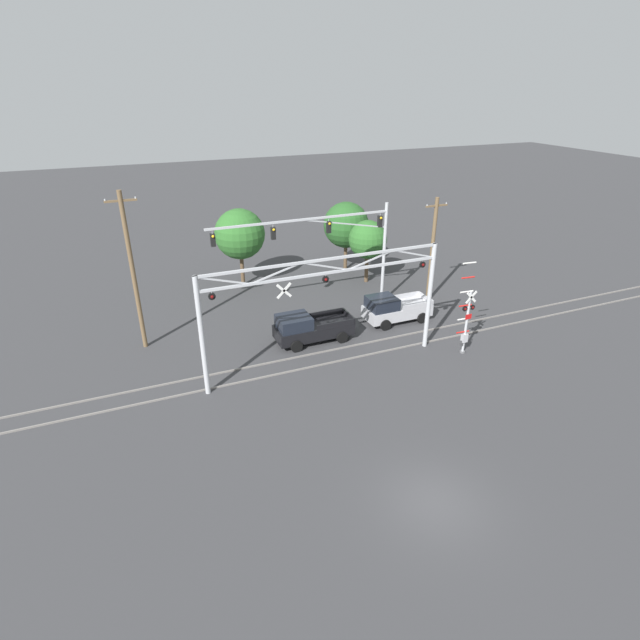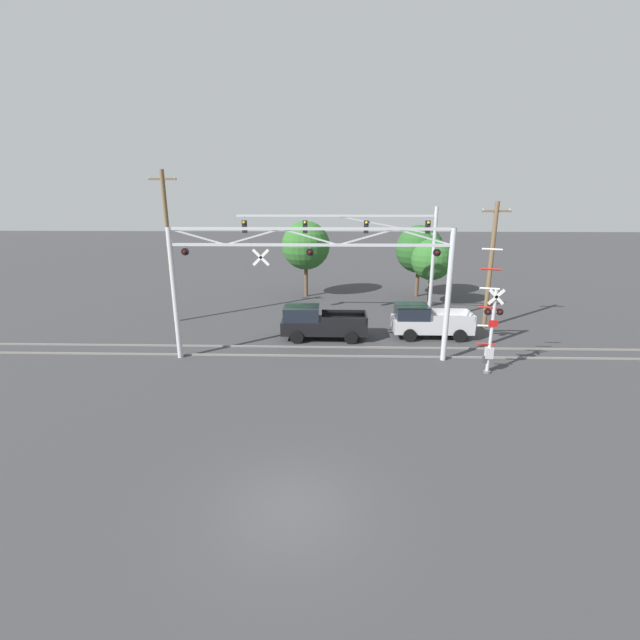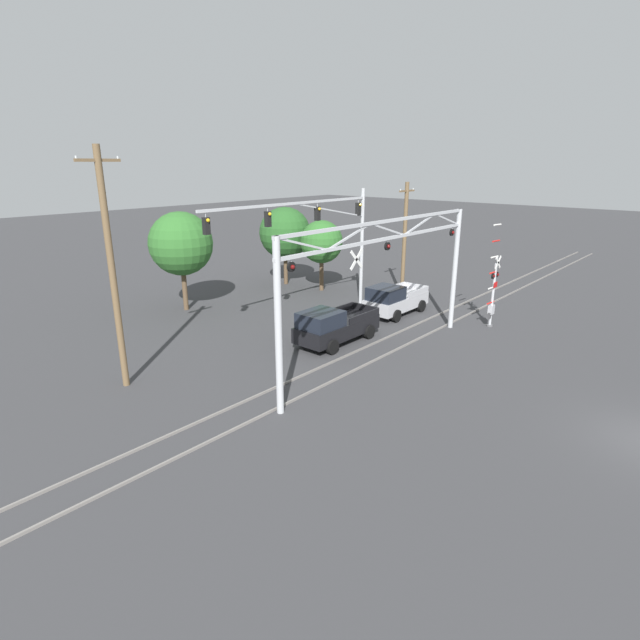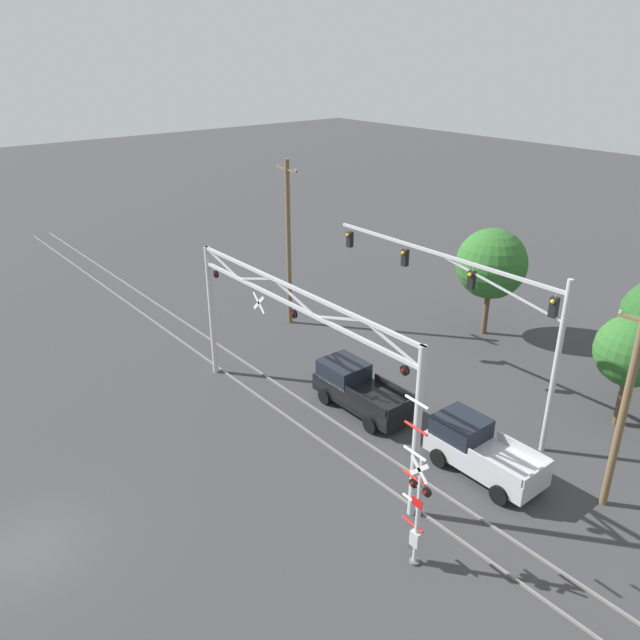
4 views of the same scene
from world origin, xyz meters
name	(u,v)px [view 1 (image 1 of 4)]	position (x,y,z in m)	size (l,w,h in m)	color
ground_plane	(435,502)	(0.00, 0.00, 0.00)	(200.00, 200.00, 0.00)	#38383A
rail_track_near	(323,364)	(0.00, 11.86, 0.05)	(80.00, 0.08, 0.10)	gray
rail_track_far	(314,354)	(0.00, 13.30, 0.05)	(80.00, 0.08, 0.10)	gray
crossing_gantry	(325,297)	(-0.01, 11.58, 4.62)	(14.44, 0.30, 6.93)	#B7BABF
crossing_signal_mast	(466,322)	(8.77, 9.88, 2.18)	(1.30, 0.35, 6.14)	#B7BABF
traffic_signal_span	(341,239)	(4.32, 18.85, 5.54)	(13.21, 0.39, 7.79)	#B7BABF
pickup_truck_lead	(309,328)	(0.34, 15.04, 1.00)	(5.16, 2.23, 2.02)	black
pickup_truck_following	(394,309)	(7.00, 15.55, 1.00)	(4.79, 2.23, 2.02)	#B7B7BC
utility_pole_left	(133,271)	(-9.79, 18.52, 5.19)	(1.80, 0.28, 10.08)	brown
utility_pole_right	(432,250)	(11.29, 17.64, 4.21)	(1.80, 0.28, 8.13)	brown
background_tree_beyond_span	(346,225)	(8.54, 26.87, 4.10)	(4.03, 4.03, 6.12)	brown
background_tree_far_left_verge	(368,240)	(8.85, 23.32, 3.71)	(3.20, 3.20, 5.33)	brown
background_tree_far_right_verge	(240,234)	(-1.12, 26.63, 4.40)	(4.09, 4.09, 6.46)	brown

